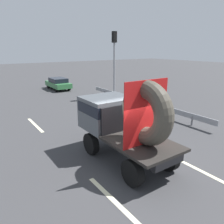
# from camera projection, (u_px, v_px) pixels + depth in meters

# --- Properties ---
(ground_plane) EXTENTS (120.00, 120.00, 0.00)m
(ground_plane) POSITION_uv_depth(u_px,v_px,m) (135.00, 163.00, 8.67)
(ground_plane) COLOR #38383A
(flatbed_truck) EXTENTS (2.02, 4.44, 3.39)m
(flatbed_truck) POSITION_uv_depth(u_px,v_px,m) (121.00, 119.00, 8.66)
(flatbed_truck) COLOR black
(flatbed_truck) RESTS_ON ground_plane
(distant_sedan) EXTENTS (1.62, 3.78, 1.23)m
(distant_sedan) POSITION_uv_depth(u_px,v_px,m) (58.00, 83.00, 23.59)
(distant_sedan) COLOR black
(distant_sedan) RESTS_ON ground_plane
(traffic_light) EXTENTS (0.42, 0.36, 5.66)m
(traffic_light) POSITION_uv_depth(u_px,v_px,m) (114.00, 56.00, 18.49)
(traffic_light) COLOR gray
(traffic_light) RESTS_ON ground_plane
(guardrail) EXTENTS (0.10, 12.54, 0.71)m
(guardrail) POSITION_uv_depth(u_px,v_px,m) (139.00, 101.00, 16.41)
(guardrail) COLOR gray
(guardrail) RESTS_ON ground_plane
(lane_dash_left_near) EXTENTS (0.16, 2.67, 0.01)m
(lane_dash_left_near) POSITION_uv_depth(u_px,v_px,m) (113.00, 200.00, 6.58)
(lane_dash_left_near) COLOR beige
(lane_dash_left_near) RESTS_ON ground_plane
(lane_dash_left_far) EXTENTS (0.16, 2.84, 0.01)m
(lane_dash_left_far) POSITION_uv_depth(u_px,v_px,m) (35.00, 125.00, 12.89)
(lane_dash_left_far) COLOR beige
(lane_dash_left_far) RESTS_ON ground_plane
(lane_dash_right_near) EXTENTS (0.16, 2.01, 0.01)m
(lane_dash_right_near) POSITION_uv_depth(u_px,v_px,m) (199.00, 170.00, 8.16)
(lane_dash_right_near) COLOR beige
(lane_dash_right_near) RESTS_ON ground_plane
(lane_dash_right_far) EXTENTS (0.16, 2.81, 0.01)m
(lane_dash_right_far) POSITION_uv_depth(u_px,v_px,m) (95.00, 118.00, 14.21)
(lane_dash_right_far) COLOR beige
(lane_dash_right_far) RESTS_ON ground_plane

